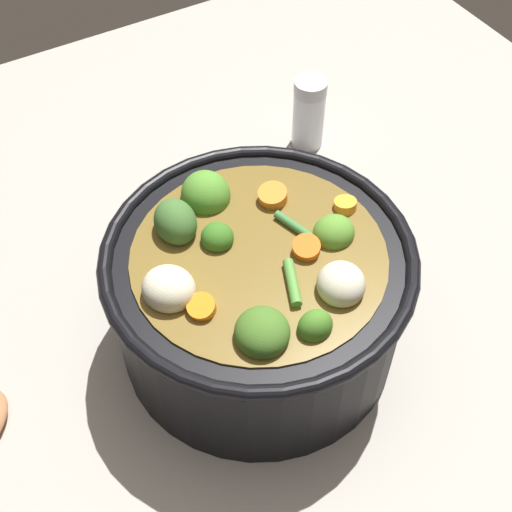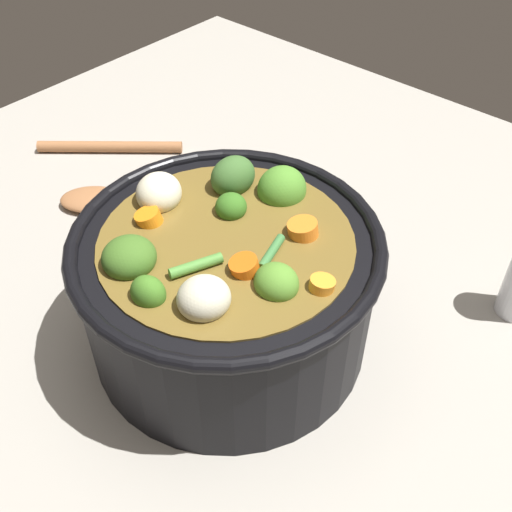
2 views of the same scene
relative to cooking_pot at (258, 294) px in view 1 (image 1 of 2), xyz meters
name	(u,v)px [view 1 (image 1 of 2)]	position (x,y,z in m)	size (l,w,h in m)	color
ground_plane	(258,336)	(0.00, 0.00, -0.07)	(1.10, 1.10, 0.00)	#9E998E
cooking_pot	(258,294)	(0.00, 0.00, 0.00)	(0.27, 0.27, 0.15)	black
salt_shaker	(309,113)	(-0.19, -0.21, -0.02)	(0.04, 0.04, 0.09)	silver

